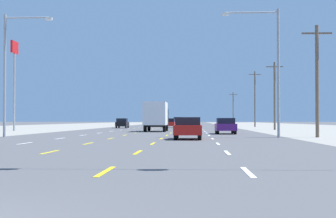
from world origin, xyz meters
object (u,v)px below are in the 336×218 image
object	(u,v)px
streetlight_right_row_0	(272,62)
hatchback_inner_right_midfar	(189,124)
hatchback_center_turn_farther	(170,123)
streetlight_left_row_0	(10,66)
suv_center_turn_farthest	(178,121)
sedan_far_right_near	(225,126)
sedan_inner_right_nearest	(188,128)
hatchback_far_left_far	(122,123)
box_truck_center_turn_mid	(156,115)
pole_sign_left_row_1	(14,65)

from	to	relation	value
streetlight_right_row_0	hatchback_inner_right_midfar	bearing A→B (deg)	102.83
hatchback_center_turn_farther	streetlight_left_row_0	bearing A→B (deg)	-101.69
suv_center_turn_farthest	hatchback_inner_right_midfar	bearing A→B (deg)	-86.94
sedan_far_right_near	hatchback_inner_right_midfar	bearing A→B (deg)	101.10
sedan_far_right_near	hatchback_center_turn_farther	world-z (taller)	hatchback_center_turn_farther
sedan_inner_right_nearest	hatchback_far_left_far	distance (m)	47.71
box_truck_center_turn_mid	streetlight_left_row_0	distance (m)	21.85
box_truck_center_turn_mid	suv_center_turn_farthest	xyz separation A→B (m)	(0.41, 67.09, -0.81)
sedan_far_right_near	box_truck_center_turn_mid	world-z (taller)	box_truck_center_turn_mid
box_truck_center_turn_mid	suv_center_turn_farthest	world-z (taller)	box_truck_center_turn_mid
hatchback_inner_right_midfar	pole_sign_left_row_1	xyz separation A→B (m)	(-20.24, -6.79, 6.94)
box_truck_center_turn_mid	hatchback_far_left_far	xyz separation A→B (m)	(-7.05, 23.58, -1.05)
sedan_far_right_near	suv_center_turn_farthest	bearing A→B (deg)	94.98
hatchback_inner_right_midfar	hatchback_center_turn_farther	distance (m)	19.92
hatchback_inner_right_midfar	streetlight_left_row_0	distance (m)	31.16
hatchback_far_left_far	hatchback_center_turn_farther	size ratio (longest dim) A/B	1.00
sedan_inner_right_nearest	suv_center_turn_farthest	xyz separation A→B (m)	(-3.34, 89.98, 0.27)
hatchback_far_left_far	sedan_far_right_near	bearing A→B (deg)	-66.88
sedan_inner_right_nearest	pole_sign_left_row_1	xyz separation A→B (m)	(-20.45, 24.67, 6.97)
suv_center_turn_farthest	box_truck_center_turn_mid	bearing A→B (deg)	-90.35
streetlight_left_row_0	hatchback_inner_right_midfar	bearing A→B (deg)	64.75
sedan_far_right_near	pole_sign_left_row_1	distance (m)	27.24
sedan_far_right_near	hatchback_center_turn_farther	xyz separation A→B (m)	(-6.87, 37.73, 0.03)
sedan_inner_right_nearest	hatchback_inner_right_midfar	distance (m)	31.46
hatchback_inner_right_midfar	pole_sign_left_row_1	bearing A→B (deg)	-161.45
box_truck_center_turn_mid	streetlight_left_row_0	xyz separation A→B (m)	(-9.62, -19.32, 3.47)
box_truck_center_turn_mid	streetlight_right_row_0	distance (m)	22.00
hatchback_far_left_far	streetlight_right_row_0	bearing A→B (deg)	-68.46
sedan_far_right_near	suv_center_turn_farthest	distance (m)	76.89
streetlight_left_row_0	pole_sign_left_row_1	bearing A→B (deg)	108.56
streetlight_left_row_0	streetlight_right_row_0	distance (m)	19.50
sedan_far_right_near	hatchback_inner_right_midfar	world-z (taller)	hatchback_inner_right_midfar
sedan_inner_right_nearest	box_truck_center_turn_mid	world-z (taller)	box_truck_center_turn_mid
sedan_inner_right_nearest	box_truck_center_turn_mid	size ratio (longest dim) A/B	0.63
streetlight_right_row_0	hatchback_center_turn_farther	bearing A→B (deg)	101.50
pole_sign_left_row_1	suv_center_turn_farthest	bearing A→B (deg)	75.32
sedan_far_right_near	box_truck_center_turn_mid	distance (m)	11.91
hatchback_inner_right_midfar	hatchback_center_turn_farther	size ratio (longest dim) A/B	1.00
sedan_inner_right_nearest	suv_center_turn_farthest	bearing A→B (deg)	92.13
box_truck_center_turn_mid	hatchback_inner_right_midfar	distance (m)	9.33
box_truck_center_turn_mid	streetlight_left_row_0	size ratio (longest dim) A/B	0.78
sedan_inner_right_nearest	box_truck_center_turn_mid	bearing A→B (deg)	99.30
box_truck_center_turn_mid	hatchback_far_left_far	distance (m)	24.64
hatchback_center_turn_farther	streetlight_right_row_0	xyz separation A→B (m)	(9.67, -47.52, 4.69)
sedan_inner_right_nearest	streetlight_left_row_0	xyz separation A→B (m)	(-13.36, 3.57, 4.55)
streetlight_left_row_0	streetlight_right_row_0	xyz separation A→B (m)	(19.50, 0.00, 0.17)
hatchback_center_turn_farther	streetlight_left_row_0	world-z (taller)	streetlight_left_row_0
sedan_far_right_near	box_truck_center_turn_mid	xyz separation A→B (m)	(-7.08, 9.52, 1.08)
hatchback_inner_right_midfar	suv_center_turn_farthest	distance (m)	58.60
box_truck_center_turn_mid	suv_center_turn_farthest	bearing A→B (deg)	89.65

